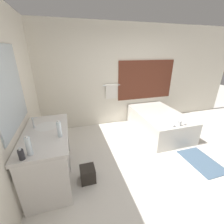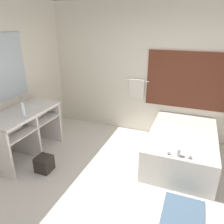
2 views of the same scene
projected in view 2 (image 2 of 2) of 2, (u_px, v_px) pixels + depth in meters
ground_plane at (113, 200)px, 3.00m from camera, size 16.00×16.00×0.00m
wall_back_with_blinds at (154, 72)px, 4.40m from camera, size 7.40×0.13×2.70m
vanity_counter at (25, 124)px, 3.83m from camera, size 0.67×1.33×0.87m
sink_faucet at (21, 101)px, 3.92m from camera, size 0.09×0.04×0.18m
bathtub at (181, 145)px, 3.79m from camera, size 1.09×1.70×0.66m
water_bottle_1 at (23, 110)px, 3.42m from camera, size 0.06×0.06×0.25m
waste_bin at (44, 164)px, 3.56m from camera, size 0.24×0.24×0.26m
bath_mat at (183, 219)px, 2.70m from camera, size 0.52×0.81×0.02m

